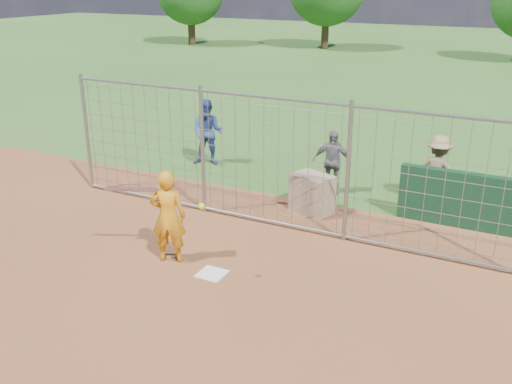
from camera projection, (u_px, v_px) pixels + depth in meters
The scene contains 11 objects.
ground at pixel (218, 269), 9.46m from camera, with size 100.00×100.00×0.00m, color #2D591E.
infield_dirt at pixel (93, 375), 6.96m from camera, with size 18.00×18.00×0.00m, color brown.
home_plate at pixel (212, 274), 9.29m from camera, with size 0.43×0.43×0.02m, color silver.
dugout_wall at pixel (468, 201), 10.82m from camera, with size 2.60×0.20×1.10m, color #11381E.
batter at pixel (168, 217), 9.46m from camera, with size 0.59×0.39×1.62m, color orange.
bystander_a at pixel (208, 133), 14.36m from camera, with size 0.82×0.64×1.68m, color navy.
bystander_b at pixel (332, 162), 12.51m from camera, with size 0.85×0.35×1.45m, color slate.
bystander_c at pixel (438, 171), 11.80m from camera, with size 0.98×0.56×1.52m, color olive.
equipment_bin at pixel (312, 194), 11.59m from camera, with size 0.80×0.55×0.80m, color tan.
equipment_in_play at pixel (147, 193), 9.06m from camera, with size 1.88×0.41×0.10m.
backstop_fence at pixel (271, 164), 10.67m from camera, with size 9.08×0.08×2.60m.
Camera 1 is at (4.36, -7.18, 4.58)m, focal length 40.00 mm.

